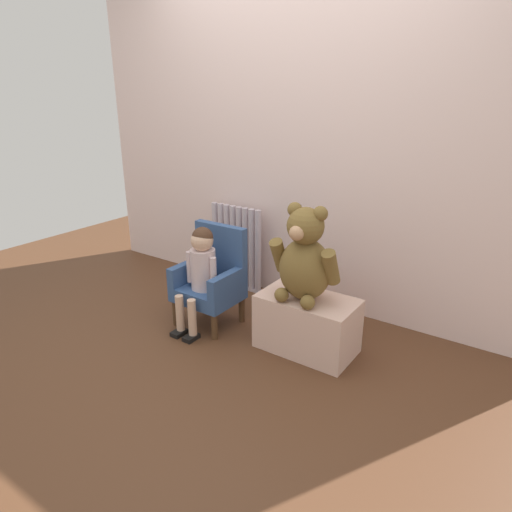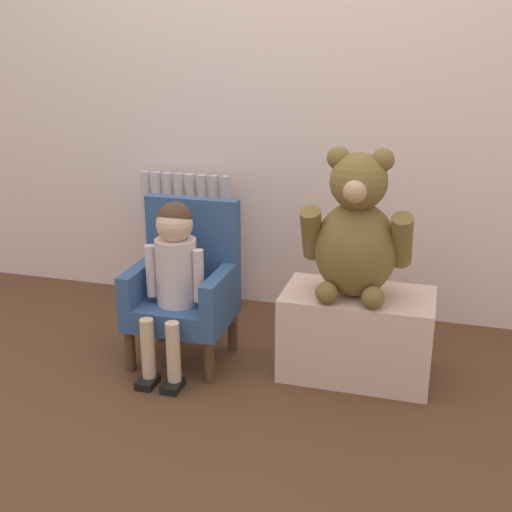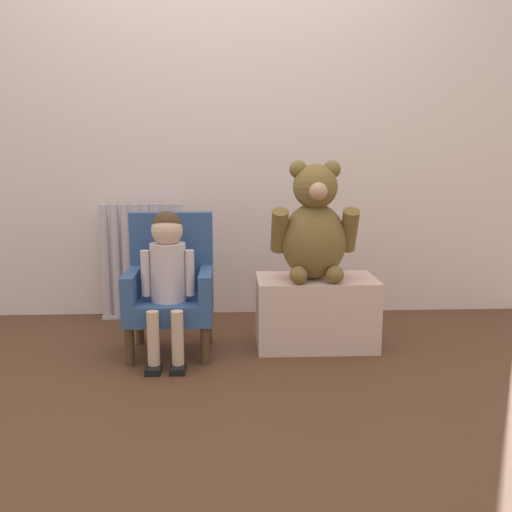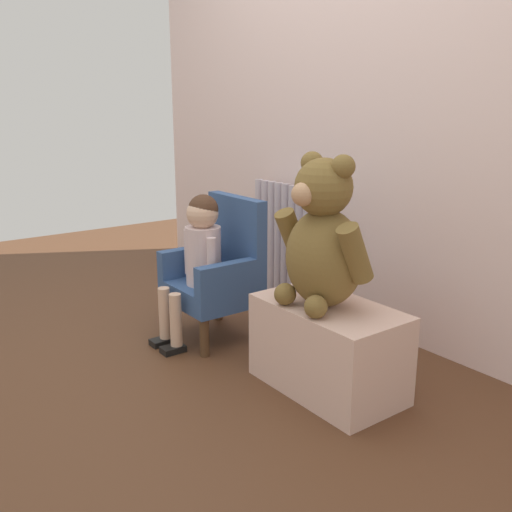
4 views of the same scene
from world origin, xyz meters
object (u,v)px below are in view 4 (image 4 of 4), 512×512
at_px(low_bench, 328,348).
at_px(large_teddy_bear, 323,241).
at_px(child_armchair, 219,272).
at_px(child_figure, 199,248).
at_px(radiator, 282,243).

relative_size(low_bench, large_teddy_bear, 1.02).
relative_size(child_armchair, low_bench, 1.14).
bearing_deg(child_armchair, low_bench, 3.09).
height_order(child_figure, large_teddy_bear, large_teddy_bear).
bearing_deg(large_teddy_bear, child_armchair, -178.91).
bearing_deg(radiator, large_teddy_bear, -30.78).
bearing_deg(radiator, child_armchair, -68.67).
height_order(child_armchair, large_teddy_bear, large_teddy_bear).
distance_m(child_armchair, low_bench, 0.75).
bearing_deg(child_armchair, child_figure, -90.00).
bearing_deg(low_bench, radiator, 150.91).
xyz_separation_m(child_armchair, large_teddy_bear, (0.72, 0.01, 0.29)).
distance_m(radiator, child_figure, 0.73).
relative_size(radiator, child_figure, 0.96).
relative_size(radiator, low_bench, 1.14).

